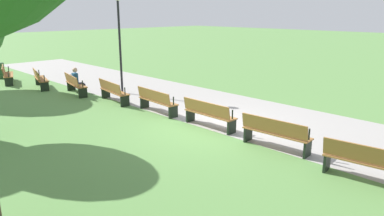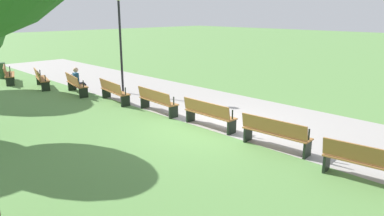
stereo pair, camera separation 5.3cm
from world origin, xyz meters
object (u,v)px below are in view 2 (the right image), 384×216
at_px(bench_0, 8,74).
at_px(bench_6, 275,133).
at_px(bench_3, 114,91).
at_px(lamp_post, 120,26).
at_px(bench_7, 369,163).
at_px(bench_5, 209,114).
at_px(bench_1, 41,78).
at_px(person_seated, 78,80).
at_px(trash_bin, 2,71).
at_px(bench_4, 157,100).
at_px(bench_2, 76,84).

relative_size(bench_0, bench_6, 1.01).
bearing_deg(bench_3, lamp_post, 141.80).
bearing_deg(bench_7, bench_5, 168.90).
bearing_deg(lamp_post, bench_7, -6.36).
bearing_deg(lamp_post, bench_1, -149.03).
height_order(bench_7, person_seated, person_seated).
height_order(person_seated, trash_bin, person_seated).
xyz_separation_m(bench_0, bench_5, (12.38, 2.01, 0.00)).
xyz_separation_m(bench_1, trash_bin, (-4.08, -0.52, -0.04)).
distance_m(bench_0, lamp_post, 7.25).
xyz_separation_m(bench_0, person_seated, (4.85, 1.43, 0.16)).
height_order(bench_5, bench_6, same).
bearing_deg(bench_5, trash_bin, -172.67).
distance_m(bench_3, bench_5, 5.03).
relative_size(bench_7, trash_bin, 2.24).
height_order(bench_4, bench_5, same).
distance_m(bench_2, bench_4, 5.03).
xyz_separation_m(bench_0, bench_2, (4.87, 1.28, 0.00)).
xyz_separation_m(bench_5, person_seated, (-7.53, -0.58, 0.16)).
distance_m(bench_4, bench_6, 5.03).
relative_size(bench_3, person_seated, 1.63).
height_order(bench_3, bench_6, same).
relative_size(bench_3, bench_4, 1.01).
bearing_deg(bench_0, bench_5, 27.76).
bearing_deg(bench_3, bench_6, 9.26).
height_order(bench_4, trash_bin, bench_4).
xyz_separation_m(bench_3, bench_7, (10.05, 0.00, 0.00)).
distance_m(lamp_post, trash_bin, 8.65).
bearing_deg(bench_6, person_seated, 179.12).
height_order(bench_1, bench_6, same).
height_order(bench_4, person_seated, person_seated).
distance_m(bench_1, bench_5, 10.05).
height_order(bench_0, bench_6, same).
bearing_deg(bench_5, bench_6, -1.85).
distance_m(bench_0, bench_5, 12.54).
bearing_deg(bench_5, bench_0, -170.77).
bearing_deg(bench_1, bench_6, 20.36).
bearing_deg(bench_7, lamp_post, 166.22).
distance_m(bench_2, trash_bin, 6.63).
xyz_separation_m(bench_0, bench_7, (17.40, 1.69, 0.00)).
distance_m(bench_2, lamp_post, 3.27).
bearing_deg(bench_0, bench_4, 29.61).
xyz_separation_m(bench_2, bench_3, (2.49, 0.40, 0.00)).
bearing_deg(person_seated, bench_6, 13.94).
distance_m(bench_0, trash_bin, 1.69).
bearing_deg(bench_3, bench_2, -163.36).
bearing_deg(bench_2, person_seated, 108.87).
bearing_deg(lamp_post, bench_0, -154.30).
distance_m(bench_7, trash_bin, 19.13).
height_order(bench_1, bench_4, same).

